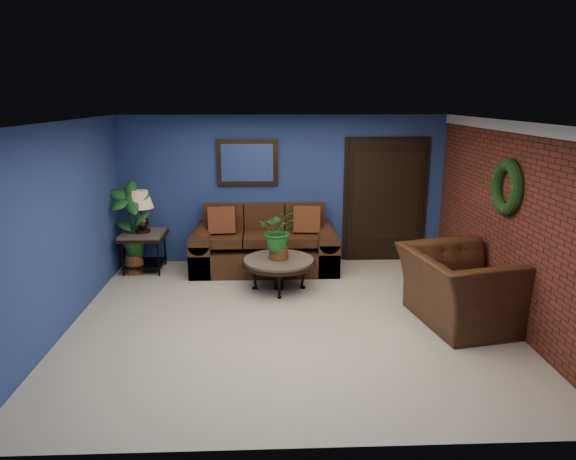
{
  "coord_description": "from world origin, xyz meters",
  "views": [
    {
      "loc": [
        -0.27,
        -6.09,
        2.78
      ],
      "look_at": [
        0.0,
        0.55,
        1.05
      ],
      "focal_mm": 32.0,
      "sensor_mm": 36.0,
      "label": 1
    }
  ],
  "objects_px": {
    "side_chair": "(304,238)",
    "coffee_table": "(279,263)",
    "table_lamp": "(141,207)",
    "sofa": "(265,248)",
    "end_table": "(144,241)",
    "armchair": "(461,288)"
  },
  "relations": [
    {
      "from": "coffee_table",
      "to": "table_lamp",
      "type": "bearing_deg",
      "value": 156.5
    },
    {
      "from": "sofa",
      "to": "coffee_table",
      "type": "relative_size",
      "value": 2.17
    },
    {
      "from": "sofa",
      "to": "coffee_table",
      "type": "xyz_separation_m",
      "value": [
        0.21,
        -0.99,
        0.06
      ]
    },
    {
      "from": "sofa",
      "to": "table_lamp",
      "type": "distance_m",
      "value": 2.1
    },
    {
      "from": "end_table",
      "to": "armchair",
      "type": "xyz_separation_m",
      "value": [
        4.45,
        -2.2,
        -0.03
      ]
    },
    {
      "from": "sofa",
      "to": "armchair",
      "type": "distance_m",
      "value": 3.34
    },
    {
      "from": "side_chair",
      "to": "end_table",
      "type": "bearing_deg",
      "value": -177.26
    },
    {
      "from": "table_lamp",
      "to": "side_chair",
      "type": "relative_size",
      "value": 0.74
    },
    {
      "from": "end_table",
      "to": "armchair",
      "type": "relative_size",
      "value": 0.5
    },
    {
      "from": "coffee_table",
      "to": "side_chair",
      "type": "relative_size",
      "value": 1.22
    },
    {
      "from": "sofa",
      "to": "armchair",
      "type": "xyz_separation_m",
      "value": [
        2.47,
        -2.24,
        0.11
      ]
    },
    {
      "from": "sofa",
      "to": "side_chair",
      "type": "xyz_separation_m",
      "value": [
        0.65,
        0.03,
        0.16
      ]
    },
    {
      "from": "coffee_table",
      "to": "side_chair",
      "type": "distance_m",
      "value": 1.11
    },
    {
      "from": "end_table",
      "to": "armchair",
      "type": "height_order",
      "value": "armchair"
    },
    {
      "from": "table_lamp",
      "to": "coffee_table",
      "type": "bearing_deg",
      "value": -23.5
    },
    {
      "from": "side_chair",
      "to": "coffee_table",
      "type": "bearing_deg",
      "value": -112.31
    },
    {
      "from": "sofa",
      "to": "table_lamp",
      "type": "bearing_deg",
      "value": -178.85
    },
    {
      "from": "end_table",
      "to": "sofa",
      "type": "bearing_deg",
      "value": 1.15
    },
    {
      "from": "table_lamp",
      "to": "side_chair",
      "type": "xyz_separation_m",
      "value": [
        2.63,
        0.07,
        -0.57
      ]
    },
    {
      "from": "side_chair",
      "to": "armchair",
      "type": "relative_size",
      "value": 0.63
    },
    {
      "from": "sofa",
      "to": "armchair",
      "type": "height_order",
      "value": "sofa"
    },
    {
      "from": "end_table",
      "to": "side_chair",
      "type": "height_order",
      "value": "side_chair"
    }
  ]
}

